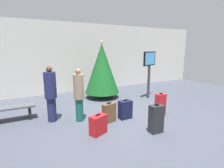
{
  "coord_description": "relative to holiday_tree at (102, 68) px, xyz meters",
  "views": [
    {
      "loc": [
        -2.95,
        -4.83,
        2.26
      ],
      "look_at": [
        0.24,
        1.13,
        0.9
      ],
      "focal_mm": 28.14,
      "sensor_mm": 36.0,
      "label": 1
    }
  ],
  "objects": [
    {
      "name": "suitcase_2",
      "position": [
        -1.02,
        -2.7,
        -1.07
      ],
      "size": [
        0.48,
        0.27,
        0.65
      ],
      "color": "brown",
      "rests_on": "ground_plane"
    },
    {
      "name": "suitcase_0",
      "position": [
        -1.63,
        -3.25,
        -1.11
      ],
      "size": [
        0.53,
        0.42,
        0.57
      ],
      "color": "#B2191E",
      "rests_on": "ground_plane"
    },
    {
      "name": "suitcase_1",
      "position": [
        -0.2,
        -3.9,
        -0.99
      ],
      "size": [
        0.38,
        0.25,
        0.81
      ],
      "color": "#232326",
      "rests_on": "ground_plane"
    },
    {
      "name": "flight_info_kiosk",
      "position": [
        1.88,
        -1.07,
        0.14
      ],
      "size": [
        0.93,
        0.44,
        2.14
      ],
      "color": "#333338",
      "rests_on": "ground_plane"
    },
    {
      "name": "back_wall",
      "position": [
        -0.43,
        1.86,
        0.42
      ],
      "size": [
        16.0,
        0.2,
        3.58
      ],
      "primitive_type": "cube",
      "color": "beige",
      "rests_on": "ground_plane"
    },
    {
      "name": "ground_plane",
      "position": [
        -0.43,
        -2.47,
        -1.38
      ],
      "size": [
        16.0,
        16.0,
        0.0
      ],
      "primitive_type": "plane",
      "color": "#424754"
    },
    {
      "name": "suitcase_4",
      "position": [
        -0.41,
        -2.67,
        -1.07
      ],
      "size": [
        0.43,
        0.27,
        0.64
      ],
      "color": "#141938",
      "rests_on": "ground_plane"
    },
    {
      "name": "waiting_bench",
      "position": [
        -3.71,
        -1.16,
        -1.02
      ],
      "size": [
        1.4,
        0.44,
        0.48
      ],
      "color": "#4C5159",
      "rests_on": "ground_plane"
    },
    {
      "name": "traveller_1",
      "position": [
        -2.57,
        -1.76,
        -0.45
      ],
      "size": [
        0.51,
        0.51,
        1.76
      ],
      "color": "#1E234C",
      "rests_on": "ground_plane"
    },
    {
      "name": "suitcase_3",
      "position": [
        0.83,
        -2.98,
        -1.0
      ],
      "size": [
        0.35,
        0.23,
        0.78
      ],
      "color": "#B2191E",
      "rests_on": "ground_plane"
    },
    {
      "name": "holiday_tree",
      "position": [
        0.0,
        0.0,
        0.0
      ],
      "size": [
        1.58,
        1.58,
        2.63
      ],
      "color": "#4C3319",
      "rests_on": "ground_plane"
    },
    {
      "name": "traveller_0",
      "position": [
        -1.8,
        -2.15,
        -0.49
      ],
      "size": [
        0.41,
        0.41,
        1.68
      ],
      "color": "#19594C",
      "rests_on": "ground_plane"
    }
  ]
}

